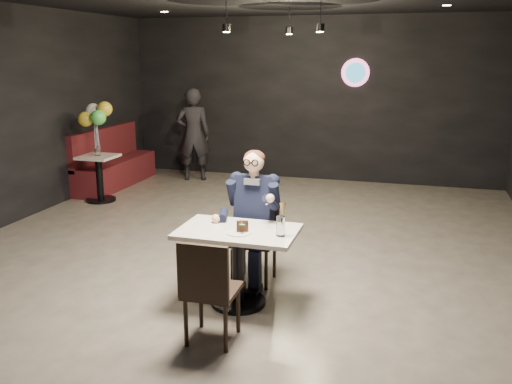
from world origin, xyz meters
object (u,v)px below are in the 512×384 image
(chair_far, at_px, (255,240))
(main_table, at_px, (238,267))
(sundae_glass, at_px, (281,226))
(booth_bench, at_px, (115,157))
(balloon_vase, at_px, (98,151))
(chair_near, at_px, (212,288))
(passerby, at_px, (193,135))
(side_table, at_px, (100,180))
(seated_man, at_px, (255,216))

(chair_far, bearing_deg, main_table, -90.00)
(chair_far, relative_size, sundae_glass, 5.13)
(main_table, distance_m, sundae_glass, 0.63)
(booth_bench, bearing_deg, balloon_vase, -73.30)
(chair_near, relative_size, sundae_glass, 5.13)
(main_table, height_order, balloon_vase, balloon_vase)
(booth_bench, bearing_deg, passerby, 36.05)
(chair_near, bearing_deg, booth_bench, 127.03)
(balloon_vase, bearing_deg, sundae_glass, -38.77)
(main_table, bearing_deg, side_table, 138.46)
(sundae_glass, height_order, side_table, sundae_glass)
(chair_near, distance_m, sundae_glass, 0.85)
(seated_man, height_order, booth_bench, seated_man)
(main_table, bearing_deg, chair_far, 90.00)
(sundae_glass, bearing_deg, chair_far, 124.48)
(seated_man, bearing_deg, side_table, 144.24)
(seated_man, relative_size, balloon_vase, 9.55)
(chair_near, xyz_separation_m, side_table, (-3.32, 3.63, -0.12))
(chair_far, xyz_separation_m, balloon_vase, (-3.32, 2.39, 0.37))
(main_table, distance_m, seated_man, 0.65)
(side_table, bearing_deg, chair_near, -47.58)
(chair_far, xyz_separation_m, passerby, (-2.44, 4.24, 0.40))
(sundae_glass, distance_m, side_table, 4.82)
(main_table, relative_size, passerby, 0.64)
(chair_near, height_order, passerby, passerby)
(chair_far, height_order, sundae_glass, sundae_glass)
(booth_bench, bearing_deg, sundae_glass, -44.74)
(chair_near, xyz_separation_m, passerby, (-2.44, 5.48, 0.40))
(main_table, bearing_deg, booth_bench, 132.56)
(chair_far, height_order, balloon_vase, chair_far)
(chair_near, height_order, seated_man, seated_man)
(seated_man, distance_m, booth_bench, 4.96)
(main_table, height_order, chair_far, chair_far)
(sundae_glass, distance_m, balloon_vase, 4.79)
(booth_bench, bearing_deg, chair_near, -52.00)
(sundae_glass, bearing_deg, chair_near, -123.91)
(chair_far, bearing_deg, seated_man, 0.00)
(chair_near, bearing_deg, side_table, 131.45)
(seated_man, height_order, passerby, passerby)
(main_table, xyz_separation_m, chair_near, (0.00, -0.69, 0.09))
(side_table, height_order, balloon_vase, balloon_vase)
(balloon_vase, relative_size, passerby, 0.09)
(sundae_glass, distance_m, passerby, 5.64)
(booth_bench, bearing_deg, side_table, -73.30)
(main_table, xyz_separation_m, balloon_vase, (-3.32, 2.94, 0.45))
(chair_near, xyz_separation_m, booth_bench, (-3.62, 4.63, 0.06))
(passerby, bearing_deg, main_table, 99.14)
(sundae_glass, height_order, passerby, passerby)
(main_table, relative_size, sundae_glass, 6.13)
(chair_near, distance_m, passerby, 6.02)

